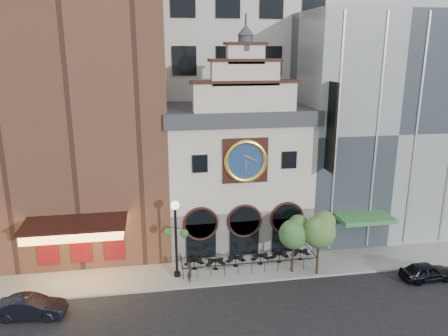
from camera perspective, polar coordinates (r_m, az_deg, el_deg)
name	(u,v)px	position (r m, az deg, el deg)	size (l,w,h in m)	color
ground	(255,283)	(34.06, 4.06, -14.76)	(120.00, 120.00, 0.00)	black
sidewalk	(248,266)	(36.15, 3.12, -12.72)	(44.00, 5.00, 0.15)	gray
clock_building	(236,170)	(38.55, 1.54, -0.29)	(12.60, 8.78, 18.65)	#605E5B
theater_building	(81,103)	(39.26, -18.19, 8.05)	(14.00, 15.60, 25.00)	brown
retail_building	(365,123)	(44.09, 17.91, 5.55)	(14.00, 14.40, 20.00)	gray
office_tower	(215,20)	(49.23, -1.20, 18.73)	(20.00, 16.00, 40.00)	beige
cafe_railing	(248,261)	(35.91, 3.13, -11.98)	(10.60, 2.60, 0.90)	black
bistro_0	(194,263)	(35.47, -3.92, -12.33)	(1.58, 0.68, 0.90)	black
bistro_1	(216,264)	(35.35, -1.11, -12.40)	(1.58, 0.68, 0.90)	black
bistro_2	(236,261)	(35.81, 1.53, -12.01)	(1.58, 0.68, 0.90)	black
bistro_3	(260,259)	(36.23, 4.78, -11.72)	(1.58, 0.68, 0.90)	black
bistro_4	(279,257)	(36.71, 7.23, -11.42)	(1.58, 0.68, 0.90)	black
bistro_5	(300,254)	(37.34, 9.95, -11.05)	(1.58, 0.68, 0.90)	black
car_right	(427,272)	(37.42, 24.97, -12.16)	(1.63, 4.05, 1.38)	black
car_left	(31,307)	(32.50, -23.91, -16.28)	(1.54, 4.41, 1.45)	black
pedestrian	(190,272)	(33.63, -4.49, -13.39)	(0.57, 0.37, 1.55)	black
lamppost	(176,230)	(33.13, -6.32, -8.11)	(1.85, 1.15, 6.12)	black
tree_left	(294,232)	(34.20, 9.16, -8.20)	(2.38, 2.29, 4.59)	#382619
tree_right	(320,229)	(34.17, 12.38, -7.82)	(2.61, 2.51, 5.02)	#382619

